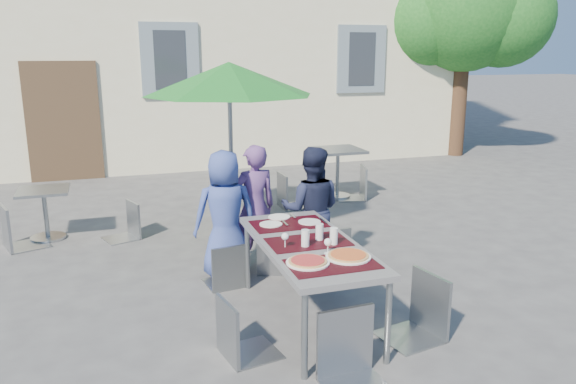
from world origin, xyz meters
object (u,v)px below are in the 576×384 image
object	(u,v)px
chair_1	(277,224)
chair_2	(326,221)
chair_5	(353,306)
pizza_near_right	(348,256)
chair_3	(238,293)
chair_4	(423,269)
child_1	(254,207)
bg_chair_r_1	(358,163)
child_0	(225,214)
bg_chair_r_0	(125,199)
pizza_near_left	(308,262)
child_2	(311,210)
chair_0	(227,239)
cafe_table_1	(338,163)
cafe_table_0	(45,207)
patio_umbrella	(229,81)
dining_table	(308,248)
bg_chair_l_0	(12,199)
bg_chair_l_1	(289,170)

from	to	relation	value
chair_1	chair_2	world-z (taller)	chair_2
chair_1	chair_5	bearing A→B (deg)	-92.56
pizza_near_right	chair_3	bearing A→B (deg)	177.14
chair_2	chair_5	xyz separation A→B (m)	(-0.56, -1.92, -0.02)
chair_5	chair_4	bearing A→B (deg)	28.84
child_1	bg_chair_r_1	distance (m)	3.37
child_0	chair_5	size ratio (longest dim) A/B	1.33
chair_2	bg_chair_r_0	xyz separation A→B (m)	(-1.98, 2.01, -0.11)
pizza_near_left	chair_4	distance (m)	1.01
child_2	chair_0	distance (m)	1.01
bg_chair_r_1	chair_3	bearing A→B (deg)	-125.06
pizza_near_right	chair_3	xyz separation A→B (m)	(-0.90, 0.05, -0.22)
bg_chair_r_1	chair_2	bearing A→B (deg)	-120.44
child_0	child_1	distance (m)	0.38
bg_chair_r_0	bg_chair_r_1	distance (m)	3.81
chair_2	chair_4	xyz separation A→B (m)	(0.28, -1.46, -0.02)
pizza_near_left	cafe_table_1	xyz separation A→B (m)	(2.15, 4.48, -0.18)
child_1	cafe_table_0	distance (m)	2.93
patio_umbrella	dining_table	bearing A→B (deg)	-87.46
child_0	cafe_table_0	xyz separation A→B (m)	(-1.96, 1.90, -0.27)
chair_4	patio_umbrella	distance (m)	3.56
child_1	bg_chair_r_0	size ratio (longest dim) A/B	1.56
cafe_table_0	pizza_near_left	bearing A→B (deg)	-58.44
child_0	bg_chair_r_1	world-z (taller)	child_0
child_2	chair_5	bearing A→B (deg)	100.68
chair_1	cafe_table_1	bearing A→B (deg)	56.00
chair_1	child_1	bearing A→B (deg)	127.68
chair_2	cafe_table_1	bearing A→B (deg)	65.09
cafe_table_1	chair_2	bearing A→B (deg)	-114.91
patio_umbrella	cafe_table_0	size ratio (longest dim) A/B	3.38
chair_1	bg_chair_r_0	world-z (taller)	chair_1
pizza_near_left	bg_chair_r_0	xyz separation A→B (m)	(-1.27, 3.40, -0.25)
chair_0	cafe_table_0	xyz separation A→B (m)	(-1.91, 2.22, -0.10)
child_0	bg_chair_r_1	distance (m)	3.72
bg_chair_l_0	chair_0	bearing A→B (deg)	-41.25
chair_2	chair_4	distance (m)	1.49
chair_4	bg_chair_r_1	size ratio (longest dim) A/B	1.02
bg_chair_r_0	bg_chair_r_1	bearing A→B (deg)	13.82
cafe_table_1	chair_1	bearing A→B (deg)	-124.00
dining_table	chair_1	world-z (taller)	chair_1
chair_4	cafe_table_1	distance (m)	4.69
pizza_near_left	bg_chair_r_1	size ratio (longest dim) A/B	0.34
chair_2	chair_4	world-z (taller)	chair_2
cafe_table_0	bg_chair_r_0	distance (m)	1.03
child_2	chair_3	bearing A→B (deg)	76.10
pizza_near_left	child_1	bearing A→B (deg)	88.09
bg_chair_r_0	bg_chair_r_1	world-z (taller)	bg_chair_r_1
chair_0	bg_chair_r_0	xyz separation A→B (m)	(-0.92, 1.95, 0.00)
chair_5	patio_umbrella	xyz separation A→B (m)	(-0.09, 3.60, 1.40)
bg_chair_l_1	chair_1	bearing A→B (deg)	-110.83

